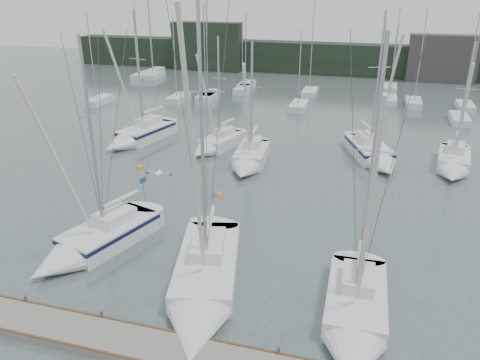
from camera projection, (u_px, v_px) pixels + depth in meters
name	position (u px, v px, depth m)	size (l,w,h in m)	color
ground	(180.00, 280.00, 24.00)	(160.00, 160.00, 0.00)	#485856
dock	(133.00, 344.00, 19.49)	(24.00, 2.00, 0.40)	slate
far_treeline	(324.00, 59.00, 77.91)	(90.00, 4.00, 5.00)	black
far_building_left	(207.00, 47.00, 80.67)	(12.00, 3.00, 8.00)	black
far_building_right	(442.00, 59.00, 71.15)	(10.00, 3.00, 7.00)	#3C3A37
mast_forest	(321.00, 95.00, 61.38)	(58.62, 26.17, 14.85)	silver
sailboat_near_left	(89.00, 245.00, 26.18)	(5.03, 8.55, 12.76)	silver
sailboat_near_center	(202.00, 292.00, 22.25)	(5.33, 10.86, 16.55)	silver
sailboat_near_right	(355.00, 323.00, 20.24)	(2.83, 8.36, 13.47)	silver
sailboat_mid_a	(136.00, 136.00, 44.43)	(4.59, 8.81, 12.87)	silver
sailboat_mid_b	(214.00, 145.00, 42.43)	(4.00, 7.02, 10.69)	silver
sailboat_mid_c	(249.00, 161.00, 38.59)	(2.93, 7.52, 10.70)	silver
sailboat_mid_d	(374.00, 155.00, 39.65)	(5.40, 8.70, 13.06)	silver
sailboat_mid_e	(453.00, 165.00, 37.70)	(3.36, 7.40, 10.88)	silver
buoy_a	(219.00, 195.00, 33.66)	(0.55, 0.55, 0.55)	orange
buoy_c	(139.00, 167.00, 38.73)	(0.52, 0.52, 0.52)	orange
seagull	(159.00, 173.00, 20.70)	(1.12, 0.51, 0.22)	white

